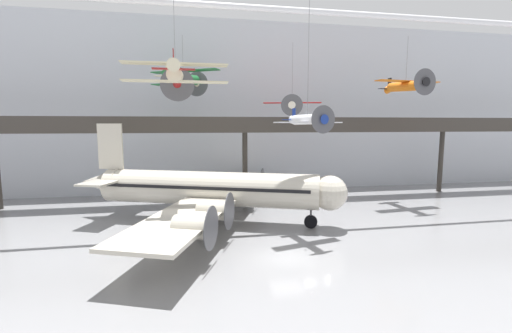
% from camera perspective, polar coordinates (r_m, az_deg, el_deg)
% --- Properties ---
extents(ground_plane, '(260.00, 260.00, 0.00)m').
position_cam_1_polar(ground_plane, '(27.51, 5.18, -14.86)').
color(ground_plane, gray).
extents(hangar_back_wall, '(140.00, 3.00, 25.55)m').
position_cam_1_polar(hangar_back_wall, '(53.80, -3.12, 9.72)').
color(hangar_back_wall, silver).
rests_on(hangar_back_wall, ground).
extents(mezzanine_walkway, '(110.00, 3.20, 11.19)m').
position_cam_1_polar(mezzanine_walkway, '(45.37, -1.69, 6.08)').
color(mezzanine_walkway, '#38332D').
rests_on(mezzanine_walkway, ground).
extents(ceiling_truss_beam, '(120.00, 0.60, 0.60)m').
position_cam_1_polar(ceiling_truss_beam, '(36.20, 1.24, 24.85)').
color(ceiling_truss_beam, silver).
extents(airliner_silver_main, '(27.53, 32.22, 10.33)m').
position_cam_1_polar(airliner_silver_main, '(35.95, -8.10, -3.73)').
color(airliner_silver_main, beige).
rests_on(airliner_silver_main, ground).
extents(suspended_plane_white_twin, '(6.54, 5.43, 11.29)m').
position_cam_1_polar(suspended_plane_white_twin, '(30.76, 8.57, 7.74)').
color(suspended_plane_white_twin, silver).
extents(suspended_plane_orange_highwing, '(8.71, 7.11, 7.41)m').
position_cam_1_polar(suspended_plane_orange_highwing, '(47.60, 23.67, 12.21)').
color(suspended_plane_orange_highwing, orange).
extents(suspended_plane_red_highwing, '(7.63, 6.44, 9.59)m').
position_cam_1_polar(suspended_plane_red_highwing, '(46.55, 6.03, 9.95)').
color(suspended_plane_red_highwing, red).
extents(suspended_plane_green_biplane, '(8.57, 7.71, 7.09)m').
position_cam_1_polar(suspended_plane_green_biplane, '(44.30, -12.01, 14.13)').
color(suspended_plane_green_biplane, '#1E6B33').
extents(suspended_plane_cream_biplane, '(9.41, 7.71, 8.45)m').
position_cam_1_polar(suspended_plane_cream_biplane, '(32.40, -13.26, 14.68)').
color(suspended_plane_cream_biplane, beige).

